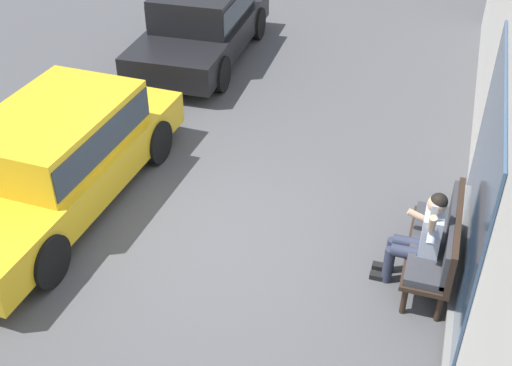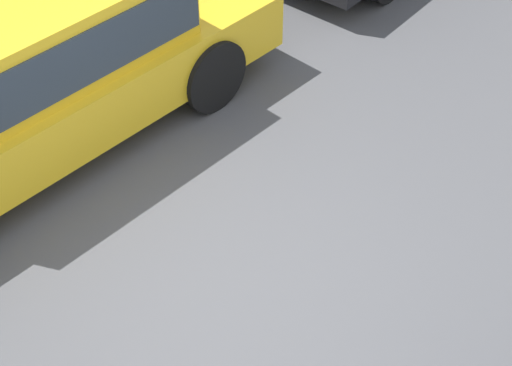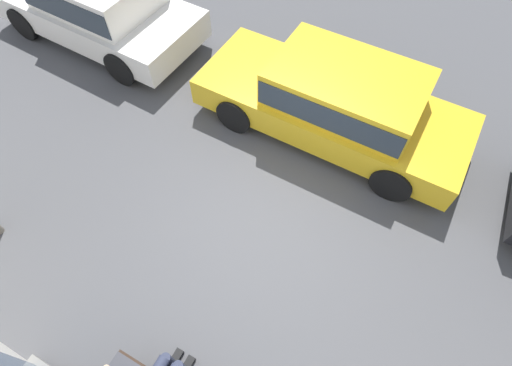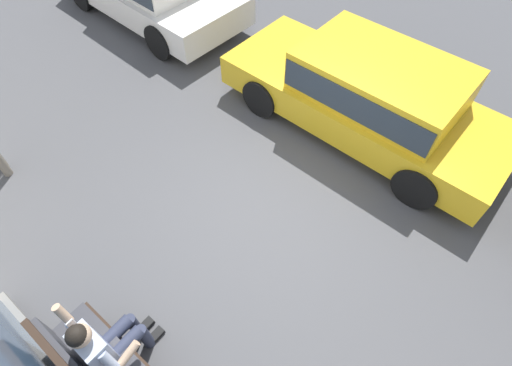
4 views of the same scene
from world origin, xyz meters
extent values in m
plane|color=#4C4C4F|center=(0.00, 0.00, 0.00)|extent=(60.00, 60.00, 0.00)
cylinder|color=#332319|center=(0.57, 2.61, 0.19)|extent=(0.07, 0.07, 0.39)
cylinder|color=#2D3347|center=(0.10, 2.36, 0.25)|extent=(0.12, 0.12, 0.50)
cube|color=black|center=(0.10, 2.28, 0.04)|extent=(0.10, 0.24, 0.07)
cube|color=black|center=(-0.08, 2.28, 0.04)|extent=(0.10, 0.24, 0.07)
cube|color=gold|center=(-0.08, -2.29, 0.51)|extent=(4.68, 1.87, 0.51)
cube|color=gold|center=(-0.27, -2.28, 1.08)|extent=(2.45, 1.60, 0.63)
cube|color=#28333D|center=(-0.27, -2.28, 1.08)|extent=(2.41, 1.63, 0.44)
cylinder|color=black|center=(1.38, -1.50, 0.34)|extent=(0.68, 0.20, 0.67)
cylinder|color=black|center=(1.33, -3.16, 0.34)|extent=(0.68, 0.20, 0.67)
cylinder|color=black|center=(-1.50, -1.42, 0.34)|extent=(0.68, 0.20, 0.67)
cylinder|color=black|center=(-1.54, -3.08, 0.34)|extent=(0.68, 0.20, 0.67)
cube|color=white|center=(5.23, -2.49, 0.54)|extent=(4.49, 2.12, 0.56)
cylinder|color=black|center=(6.64, -1.66, 0.35)|extent=(0.70, 0.22, 0.69)
cylinder|color=black|center=(3.92, -1.52, 0.35)|extent=(0.70, 0.22, 0.69)
cylinder|color=black|center=(3.82, -3.33, 0.35)|extent=(0.70, 0.22, 0.69)
camera|label=1|loc=(6.04, 2.60, 5.48)|focal=45.00mm
camera|label=2|loc=(2.42, 2.60, 4.39)|focal=55.00mm
camera|label=3|loc=(-1.24, 2.60, 5.56)|focal=28.00mm
camera|label=4|loc=(-1.88, 2.60, 4.85)|focal=28.00mm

